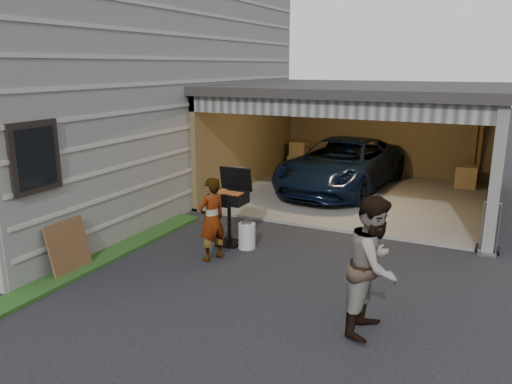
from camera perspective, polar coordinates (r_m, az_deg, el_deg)
ground at (r=7.92m, az=-5.85°, el=-10.89°), size 80.00×80.00×0.00m
house at (r=14.08m, az=-18.83°, el=11.08°), size 7.00×11.00×5.50m
groundcover_strip at (r=8.58m, az=-22.63°, el=-9.72°), size 0.50×8.00×0.06m
garage at (r=13.31m, az=12.46°, el=7.54°), size 6.80×6.30×2.90m
minivan at (r=13.74m, az=9.80°, el=2.89°), size 2.73×5.14×1.38m
woman at (r=8.75m, az=-5.09°, el=-3.13°), size 0.54×0.64×1.50m
man at (r=6.53m, az=13.29°, el=-8.17°), size 0.77×0.94×1.81m
bbq_grill at (r=9.47m, az=-3.00°, el=-0.95°), size 0.66×0.58×1.46m
propane_tank at (r=9.42m, az=-1.05°, el=-5.03°), size 0.38×0.38×0.49m
plywood_panel at (r=8.84m, az=-20.62°, el=-5.96°), size 0.22×0.80×0.88m
hand_truck at (r=10.05m, az=24.99°, el=-5.47°), size 0.41×0.31×0.99m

